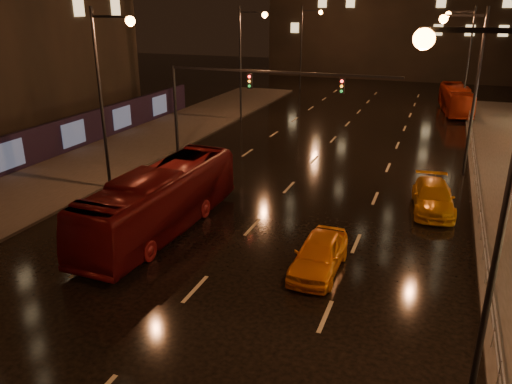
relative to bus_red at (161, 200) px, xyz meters
The scene contains 10 objects.
ground 12.52m from the bus_red, 71.80° to the left, with size 140.00×140.00×0.00m, color black.
sidewalk_left 11.87m from the bus_red, 144.74° to the left, with size 7.00×70.00×0.15m, color #38332D.
hoarding_left 13.85m from the bus_red, 164.07° to the left, with size 0.30×46.00×2.50m, color black.
traffic_signal 12.29m from the bus_red, 95.71° to the left, with size 15.31×0.32×6.20m.
streetlight_right 15.05m from the bus_red, 25.84° to the right, with size 2.64×0.50×10.00m.
railing_right 17.17m from the bus_red, 34.84° to the left, with size 0.05×56.00×1.00m.
bus_red is the anchor object (origin of this frame).
bus_curb 37.01m from the bus_red, 69.63° to the left, with size 2.22×9.48×2.64m, color #98250F.
taxi_near 8.01m from the bus_red, ahead, with size 1.74×4.33×1.48m, color orange.
taxi_far 13.89m from the bus_red, 31.07° to the left, with size 1.98×4.87×1.41m, color #C37E12.
Camera 1 is at (7.89, -10.46, 10.00)m, focal length 35.00 mm.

